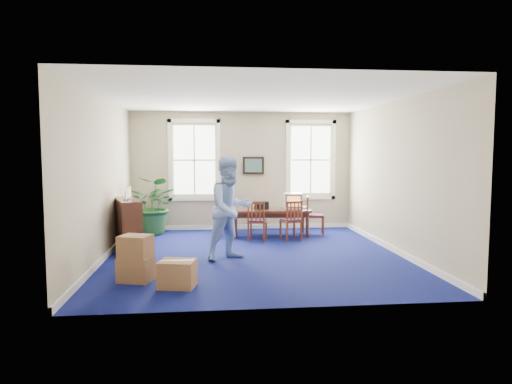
{
  "coord_description": "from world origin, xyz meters",
  "views": [
    {
      "loc": [
        -0.93,
        -9.21,
        2.11
      ],
      "look_at": [
        0.1,
        0.6,
        1.25
      ],
      "focal_mm": 32.0,
      "sensor_mm": 36.0,
      "label": 1
    }
  ],
  "objects": [
    {
      "name": "floor",
      "position": [
        0.0,
        0.0,
        0.0
      ],
      "size": [
        6.5,
        6.5,
        0.0
      ],
      "primitive_type": "plane",
      "color": "navy",
      "rests_on": "ground"
    },
    {
      "name": "chair_near_right",
      "position": [
        1.04,
        1.52,
        0.48
      ],
      "size": [
        0.53,
        0.53,
        0.96
      ],
      "primitive_type": null,
      "rotation": [
        0.0,
        0.0,
        3.41
      ],
      "color": "maroon",
      "rests_on": "ground"
    },
    {
      "name": "baseboard_left",
      "position": [
        -2.97,
        0.0,
        0.06
      ],
      "size": [
        0.04,
        6.5,
        0.12
      ],
      "primitive_type": "cube",
      "color": "white",
      "rests_on": "ground"
    },
    {
      "name": "wall_left",
      "position": [
        -3.0,
        0.0,
        1.6
      ],
      "size": [
        0.0,
        6.5,
        6.5
      ],
      "primitive_type": "plane",
      "rotation": [
        1.57,
        0.0,
        1.57
      ],
      "color": "tan",
      "rests_on": "ground"
    },
    {
      "name": "equipment_bag",
      "position": [
        0.41,
        2.23,
        0.77
      ],
      "size": [
        0.38,
        0.25,
        0.18
      ],
      "primitive_type": "cube",
      "rotation": [
        0.0,
        0.0,
        -0.04
      ],
      "color": "black",
      "rests_on": "conference_table"
    },
    {
      "name": "wall_back",
      "position": [
        0.0,
        3.25,
        1.6
      ],
      "size": [
        6.5,
        0.0,
        6.5
      ],
      "primitive_type": "plane",
      "rotation": [
        1.57,
        0.0,
        0.0
      ],
      "color": "tan",
      "rests_on": "ground"
    },
    {
      "name": "brochure_rack",
      "position": [
        -2.65,
        0.77,
        1.25
      ],
      "size": [
        0.14,
        0.62,
        0.27
      ],
      "primitive_type": null,
      "rotation": [
        0.0,
        0.0,
        -0.05
      ],
      "color": "#99999E",
      "rests_on": "credenza"
    },
    {
      "name": "potted_plant",
      "position": [
        -2.33,
        2.66,
        0.75
      ],
      "size": [
        1.67,
        1.57,
        1.49
      ],
      "primitive_type": "imported",
      "rotation": [
        0.0,
        0.0,
        -0.37
      ],
      "color": "#1E4C21",
      "rests_on": "ground"
    },
    {
      "name": "chair_near_left",
      "position": [
        0.23,
        1.52,
        0.48
      ],
      "size": [
        0.53,
        0.53,
        0.96
      ],
      "primitive_type": null,
      "rotation": [
        0.0,
        0.0,
        2.87
      ],
      "color": "maroon",
      "rests_on": "ground"
    },
    {
      "name": "conference_table",
      "position": [
        0.63,
        2.19,
        0.34
      ],
      "size": [
        2.01,
        0.97,
        0.67
      ],
      "primitive_type": null,
      "rotation": [
        0.0,
        0.0,
        -0.04
      ],
      "color": "#452219",
      "rests_on": "ground"
    },
    {
      "name": "cardboard_boxes",
      "position": [
        -1.93,
        -1.6,
        0.4
      ],
      "size": [
        1.72,
        1.72,
        0.8
      ],
      "primitive_type": null,
      "rotation": [
        0.0,
        0.0,
        -0.27
      ],
      "color": "#986841",
      "rests_on": "ground"
    },
    {
      "name": "chair_end_right",
      "position": [
        1.8,
        2.19,
        0.49
      ],
      "size": [
        0.52,
        0.52,
        0.98
      ],
      "primitive_type": null,
      "rotation": [
        0.0,
        0.0,
        1.38
      ],
      "color": "maroon",
      "rests_on": "ground"
    },
    {
      "name": "man",
      "position": [
        -0.5,
        -0.31,
        1.01
      ],
      "size": [
        1.24,
        1.17,
        2.02
      ],
      "primitive_type": "imported",
      "rotation": [
        0.0,
        0.0,
        0.56
      ],
      "color": "#8EB0EB",
      "rests_on": "ground"
    },
    {
      "name": "wall_front",
      "position": [
        0.0,
        -3.25,
        1.6
      ],
      "size": [
        6.5,
        0.0,
        6.5
      ],
      "primitive_type": "plane",
      "rotation": [
        -1.57,
        0.0,
        0.0
      ],
      "color": "tan",
      "rests_on": "ground"
    },
    {
      "name": "wall_picture",
      "position": [
        0.3,
        3.2,
        1.75
      ],
      "size": [
        0.58,
        0.06,
        0.48
      ],
      "primitive_type": null,
      "color": "black",
      "rests_on": "ground"
    },
    {
      "name": "wall_right",
      "position": [
        3.0,
        0.0,
        1.6
      ],
      "size": [
        0.0,
        6.5,
        6.5
      ],
      "primitive_type": "plane",
      "rotation": [
        1.57,
        0.0,
        -1.57
      ],
      "color": "tan",
      "rests_on": "ground"
    },
    {
      "name": "game_console",
      "position": [
        1.49,
        2.19,
        0.7
      ],
      "size": [
        0.22,
        0.25,
        0.05
      ],
      "primitive_type": "cube",
      "rotation": [
        0.0,
        0.0,
        -0.32
      ],
      "color": "white",
      "rests_on": "conference_table"
    },
    {
      "name": "baseboard_right",
      "position": [
        2.97,
        0.0,
        0.06
      ],
      "size": [
        0.04,
        6.5,
        0.12
      ],
      "primitive_type": "cube",
      "color": "white",
      "rests_on": "ground"
    },
    {
      "name": "chair_end_left",
      "position": [
        -0.53,
        2.19,
        0.45
      ],
      "size": [
        0.48,
        0.48,
        0.89
      ],
      "primitive_type": null,
      "rotation": [
        0.0,
        0.0,
        -1.79
      ],
      "color": "maroon",
      "rests_on": "ground"
    },
    {
      "name": "baseboard_back",
      "position": [
        0.0,
        3.22,
        0.06
      ],
      "size": [
        6.0,
        0.04,
        0.12
      ],
      "primitive_type": "cube",
      "color": "white",
      "rests_on": "ground"
    },
    {
      "name": "ceiling",
      "position": [
        0.0,
        0.0,
        3.2
      ],
      "size": [
        6.5,
        6.5,
        0.0
      ],
      "primitive_type": "plane",
      "rotation": [
        3.14,
        0.0,
        0.0
      ],
      "color": "white",
      "rests_on": "ground"
    },
    {
      "name": "window_right",
      "position": [
        1.9,
        3.23,
        1.9
      ],
      "size": [
        1.4,
        0.12,
        2.2
      ],
      "primitive_type": null,
      "color": "white",
      "rests_on": "ground"
    },
    {
      "name": "window_left",
      "position": [
        -1.3,
        3.23,
        1.9
      ],
      "size": [
        1.4,
        0.12,
        2.2
      ],
      "primitive_type": null,
      "color": "white",
      "rests_on": "ground"
    },
    {
      "name": "crt_tv",
      "position": [
        1.22,
        2.23,
        0.87
      ],
      "size": [
        0.47,
        0.51,
        0.4
      ],
      "primitive_type": null,
      "rotation": [
        0.0,
        0.0,
        -0.08
      ],
      "color": "#B7B7BC",
      "rests_on": "conference_table"
    },
    {
      "name": "credenza",
      "position": [
        -2.67,
        0.77,
        0.56
      ],
      "size": [
        0.81,
        1.47,
        1.11
      ],
      "primitive_type": "cube",
      "rotation": [
        0.0,
        0.0,
        0.31
      ],
      "color": "#452219",
      "rests_on": "ground"
    }
  ]
}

